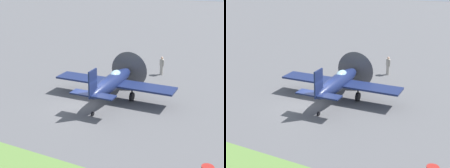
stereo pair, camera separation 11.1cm
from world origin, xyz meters
TOP-DOWN VIEW (x-y plane):
  - ground_plane at (0.00, 0.00)m, footprint 160.00×160.00m
  - airplane_lead at (0.87, 2.55)m, footprint 9.52×7.55m
  - ground_crew_chief at (2.10, 10.15)m, footprint 0.53×0.42m

SIDE VIEW (x-z plane):
  - ground_plane at x=0.00m, z-range 0.00..0.00m
  - ground_crew_chief at x=2.10m, z-range 0.05..1.78m
  - airplane_lead at x=0.87m, z-range -0.28..3.12m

